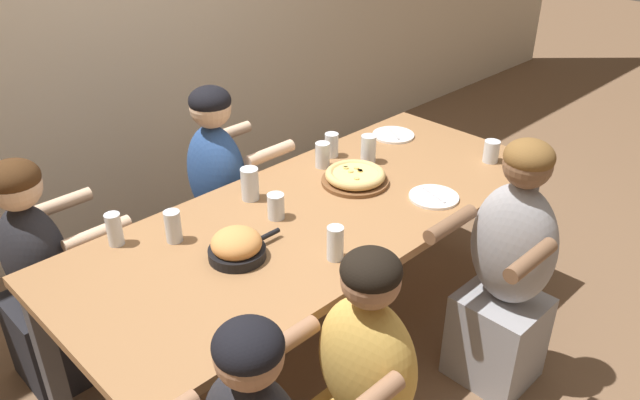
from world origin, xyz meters
TOP-DOWN VIEW (x-y plane):
  - ground_plane at (0.00, 0.00)m, footprint 18.00×18.00m
  - dining_table at (0.00, 0.00)m, footprint 2.29×0.93m
  - pizza_board_main at (0.29, 0.06)m, footprint 0.31×0.31m
  - skillet_bowl at (-0.46, -0.03)m, footprint 0.31×0.22m
  - empty_plate_a at (0.43, -0.28)m, footprint 0.22×0.22m
  - empty_plate_b at (0.83, 0.28)m, footprint 0.22×0.22m
  - drinking_glass_a at (0.50, 0.17)m, footprint 0.07×0.07m
  - drinking_glass_b at (-0.74, 0.37)m, footprint 0.06×0.06m
  - drinking_glass_c at (0.93, -0.25)m, footprint 0.08×0.08m
  - drinking_glass_d at (-0.14, 0.29)m, footprint 0.08×0.08m
  - drinking_glass_e at (0.30, 0.29)m, footprint 0.07×0.07m
  - drinking_glass_f at (-0.21, -0.29)m, footprint 0.06×0.06m
  - drinking_glass_g at (-0.17, 0.09)m, footprint 0.07×0.07m
  - drinking_glass_h at (0.42, 0.34)m, footprint 0.07×0.07m
  - drinking_glass_i at (-0.57, 0.23)m, footprint 0.06×0.06m
  - diner_far_center at (-0.04, 0.68)m, footprint 0.51×0.40m
  - diner_near_midright at (0.41, -0.68)m, footprint 0.51×0.40m
  - diner_far_left at (-0.95, 0.68)m, footprint 0.51×0.40m

SIDE VIEW (x-z plane):
  - ground_plane at x=0.00m, z-range 0.00..0.00m
  - diner_far_left at x=-0.95m, z-range -0.04..1.03m
  - diner_far_center at x=-0.04m, z-range -0.04..1.09m
  - diner_near_midright at x=0.41m, z-range -0.05..1.10m
  - dining_table at x=0.00m, z-range 0.30..1.04m
  - empty_plate_b at x=0.83m, z-range 0.74..0.76m
  - empty_plate_a at x=0.43m, z-range 0.74..0.76m
  - pizza_board_main at x=0.29m, z-range 0.75..0.81m
  - drinking_glass_c at x=0.93m, z-range 0.74..0.84m
  - drinking_glass_g at x=-0.17m, z-range 0.74..0.85m
  - skillet_bowl at x=-0.46m, z-range 0.74..0.85m
  - drinking_glass_h at x=0.42m, z-range 0.74..0.86m
  - drinking_glass_e at x=0.30m, z-range 0.74..0.86m
  - drinking_glass_b at x=-0.74m, z-range 0.74..0.87m
  - drinking_glass_a at x=0.50m, z-range 0.73..0.87m
  - drinking_glass_i at x=-0.57m, z-range 0.74..0.87m
  - drinking_glass_f at x=-0.21m, z-range 0.74..0.87m
  - drinking_glass_d at x=-0.14m, z-range 0.74..0.88m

